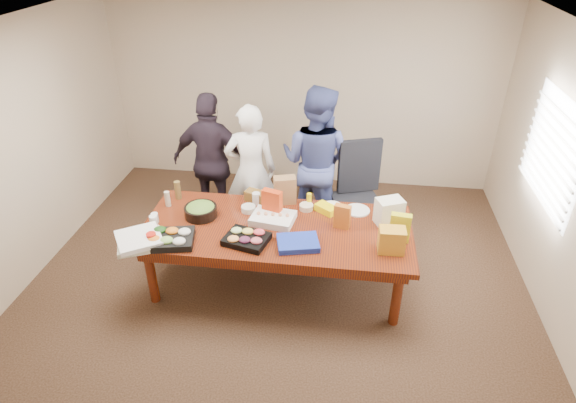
# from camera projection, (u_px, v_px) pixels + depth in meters

# --- Properties ---
(floor) EXTENTS (5.50, 5.00, 0.02)m
(floor) POSITION_uv_depth(u_px,v_px,m) (278.00, 283.00, 5.34)
(floor) COLOR #47301E
(floor) RESTS_ON ground
(ceiling) EXTENTS (5.50, 5.00, 0.02)m
(ceiling) POSITION_uv_depth(u_px,v_px,m) (274.00, 31.00, 3.94)
(ceiling) COLOR white
(ceiling) RESTS_ON wall_back
(wall_back) EXTENTS (5.50, 0.04, 2.70)m
(wall_back) POSITION_uv_depth(u_px,v_px,m) (303.00, 94.00, 6.76)
(wall_back) COLOR beige
(wall_back) RESTS_ON floor
(wall_front) EXTENTS (5.50, 0.04, 2.70)m
(wall_front) POSITION_uv_depth(u_px,v_px,m) (204.00, 396.00, 2.52)
(wall_front) COLOR beige
(wall_front) RESTS_ON floor
(wall_left) EXTENTS (0.04, 5.00, 2.70)m
(wall_left) POSITION_uv_depth(u_px,v_px,m) (15.00, 160.00, 4.95)
(wall_left) COLOR beige
(wall_left) RESTS_ON floor
(wall_right) EXTENTS (0.04, 5.00, 2.70)m
(wall_right) POSITION_uv_depth(u_px,v_px,m) (574.00, 195.00, 4.33)
(wall_right) COLOR beige
(wall_right) RESTS_ON floor
(window_panel) EXTENTS (0.03, 1.40, 1.10)m
(window_panel) POSITION_uv_depth(u_px,v_px,m) (553.00, 152.00, 4.77)
(window_panel) COLOR white
(window_panel) RESTS_ON wall_right
(window_blinds) EXTENTS (0.04, 1.36, 1.00)m
(window_blinds) POSITION_uv_depth(u_px,v_px,m) (549.00, 151.00, 4.77)
(window_blinds) COLOR beige
(window_blinds) RESTS_ON wall_right
(conference_table) EXTENTS (2.80, 1.20, 0.75)m
(conference_table) POSITION_uv_depth(u_px,v_px,m) (277.00, 256.00, 5.14)
(conference_table) COLOR #4C1C0F
(conference_table) RESTS_ON floor
(office_chair) EXTENTS (0.79, 0.79, 1.23)m
(office_chair) POSITION_uv_depth(u_px,v_px,m) (357.00, 200.00, 5.69)
(office_chair) COLOR black
(office_chair) RESTS_ON floor
(person_center) EXTENTS (0.69, 0.52, 1.71)m
(person_center) POSITION_uv_depth(u_px,v_px,m) (251.00, 171.00, 5.80)
(person_center) COLOR white
(person_center) RESTS_ON floor
(person_right) EXTENTS (1.11, 0.99, 1.90)m
(person_right) POSITION_uv_depth(u_px,v_px,m) (316.00, 162.00, 5.81)
(person_right) COLOR #465298
(person_right) RESTS_ON floor
(person_left) EXTENTS (1.08, 0.54, 1.78)m
(person_left) POSITION_uv_depth(u_px,v_px,m) (213.00, 162.00, 5.93)
(person_left) COLOR #281E2A
(person_left) RESTS_ON floor
(veggie_tray) EXTENTS (0.53, 0.45, 0.07)m
(veggie_tray) POSITION_uv_depth(u_px,v_px,m) (170.00, 239.00, 4.70)
(veggie_tray) COLOR black
(veggie_tray) RESTS_ON conference_table
(fruit_tray) EXTENTS (0.49, 0.42, 0.06)m
(fruit_tray) POSITION_uv_depth(u_px,v_px,m) (247.00, 239.00, 4.71)
(fruit_tray) COLOR black
(fruit_tray) RESTS_ON conference_table
(sheet_cake) EXTENTS (0.49, 0.39, 0.08)m
(sheet_cake) POSITION_uv_depth(u_px,v_px,m) (273.00, 218.00, 5.02)
(sheet_cake) COLOR white
(sheet_cake) RESTS_ON conference_table
(salad_bowl) EXTENTS (0.39, 0.39, 0.11)m
(salad_bowl) POSITION_uv_depth(u_px,v_px,m) (201.00, 211.00, 5.10)
(salad_bowl) COLOR black
(salad_bowl) RESTS_ON conference_table
(chip_bag_blue) EXTENTS (0.46, 0.38, 0.06)m
(chip_bag_blue) POSITION_uv_depth(u_px,v_px,m) (298.00, 243.00, 4.66)
(chip_bag_blue) COLOR #1B33B4
(chip_bag_blue) RESTS_ON conference_table
(chip_bag_red) EXTENTS (0.23, 0.15, 0.31)m
(chip_bag_red) POSITION_uv_depth(u_px,v_px,m) (272.00, 203.00, 5.06)
(chip_bag_red) COLOR red
(chip_bag_red) RESTS_ON conference_table
(chip_bag_yellow) EXTENTS (0.21, 0.11, 0.30)m
(chip_bag_yellow) POSITION_uv_depth(u_px,v_px,m) (400.00, 228.00, 4.68)
(chip_bag_yellow) COLOR yellow
(chip_bag_yellow) RESTS_ON conference_table
(chip_bag_orange) EXTENTS (0.18, 0.12, 0.26)m
(chip_bag_orange) POSITION_uv_depth(u_px,v_px,m) (342.00, 217.00, 4.88)
(chip_bag_orange) COLOR #C6661E
(chip_bag_orange) RESTS_ON conference_table
(mayo_jar) EXTENTS (0.11, 0.11, 0.14)m
(mayo_jar) POSITION_uv_depth(u_px,v_px,m) (256.00, 198.00, 5.32)
(mayo_jar) COLOR silver
(mayo_jar) RESTS_ON conference_table
(mustard_bottle) EXTENTS (0.06, 0.06, 0.15)m
(mustard_bottle) POSITION_uv_depth(u_px,v_px,m) (309.00, 200.00, 5.28)
(mustard_bottle) COLOR #F2D900
(mustard_bottle) RESTS_ON conference_table
(dressing_bottle) EXTENTS (0.09, 0.09, 0.22)m
(dressing_bottle) POSITION_uv_depth(u_px,v_px,m) (178.00, 190.00, 5.40)
(dressing_bottle) COLOR brown
(dressing_bottle) RESTS_ON conference_table
(ranch_bottle) EXTENTS (0.07, 0.07, 0.18)m
(ranch_bottle) POSITION_uv_depth(u_px,v_px,m) (168.00, 199.00, 5.27)
(ranch_bottle) COLOR beige
(ranch_bottle) RESTS_ON conference_table
(banana_bunch) EXTENTS (0.27, 0.25, 0.08)m
(banana_bunch) POSITION_uv_depth(u_px,v_px,m) (326.00, 209.00, 5.18)
(banana_bunch) COLOR #FFE602
(banana_bunch) RESTS_ON conference_table
(bread_loaf) EXTENTS (0.32, 0.22, 0.12)m
(bread_loaf) POSITION_uv_depth(u_px,v_px,m) (258.00, 197.00, 5.37)
(bread_loaf) COLOR brown
(bread_loaf) RESTS_ON conference_table
(kraft_bag) EXTENTS (0.27, 0.20, 0.31)m
(kraft_bag) POSITION_uv_depth(u_px,v_px,m) (285.00, 190.00, 5.30)
(kraft_bag) COLOR olive
(kraft_bag) RESTS_ON conference_table
(red_cup) EXTENTS (0.10, 0.10, 0.13)m
(red_cup) POSITION_uv_depth(u_px,v_px,m) (152.00, 239.00, 4.66)
(red_cup) COLOR red
(red_cup) RESTS_ON conference_table
(clear_cup_a) EXTENTS (0.09, 0.09, 0.11)m
(clear_cup_a) POSITION_uv_depth(u_px,v_px,m) (154.00, 221.00, 4.95)
(clear_cup_a) COLOR white
(clear_cup_a) RESTS_ON conference_table
(clear_cup_b) EXTENTS (0.08, 0.08, 0.10)m
(clear_cup_b) POSITION_uv_depth(u_px,v_px,m) (155.00, 218.00, 5.01)
(clear_cup_b) COLOR white
(clear_cup_b) RESTS_ON conference_table
(pizza_box_lower) EXTENTS (0.54, 0.54, 0.05)m
(pizza_box_lower) POSITION_uv_depth(u_px,v_px,m) (140.00, 241.00, 4.69)
(pizza_box_lower) COLOR beige
(pizza_box_lower) RESTS_ON conference_table
(pizza_box_upper) EXTENTS (0.57, 0.57, 0.05)m
(pizza_box_upper) POSITION_uv_depth(u_px,v_px,m) (139.00, 238.00, 4.65)
(pizza_box_upper) COLOR white
(pizza_box_upper) RESTS_ON pizza_box_lower
(plate_a) EXTENTS (0.33, 0.33, 0.02)m
(plate_a) POSITION_uv_depth(u_px,v_px,m) (357.00, 210.00, 5.22)
(plate_a) COLOR white
(plate_a) RESTS_ON conference_table
(plate_b) EXTENTS (0.22, 0.22, 0.01)m
(plate_b) POSITION_uv_depth(u_px,v_px,m) (332.00, 206.00, 5.30)
(plate_b) COLOR white
(plate_b) RESTS_ON conference_table
(dip_bowl_a) EXTENTS (0.15, 0.15, 0.06)m
(dip_bowl_a) POSITION_uv_depth(u_px,v_px,m) (306.00, 207.00, 5.23)
(dip_bowl_a) COLOR beige
(dip_bowl_a) RESTS_ON conference_table
(dip_bowl_b) EXTENTS (0.16, 0.16, 0.06)m
(dip_bowl_b) POSITION_uv_depth(u_px,v_px,m) (248.00, 209.00, 5.20)
(dip_bowl_b) COLOR silver
(dip_bowl_b) RESTS_ON conference_table
(grocery_bag_white) EXTENTS (0.32, 0.28, 0.29)m
(grocery_bag_white) POSITION_uv_depth(u_px,v_px,m) (389.00, 212.00, 4.94)
(grocery_bag_white) COLOR white
(grocery_bag_white) RESTS_ON conference_table
(grocery_bag_yellow) EXTENTS (0.25, 0.18, 0.25)m
(grocery_bag_yellow) POSITION_uv_depth(u_px,v_px,m) (392.00, 240.00, 4.54)
(grocery_bag_yellow) COLOR gold
(grocery_bag_yellow) RESTS_ON conference_table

